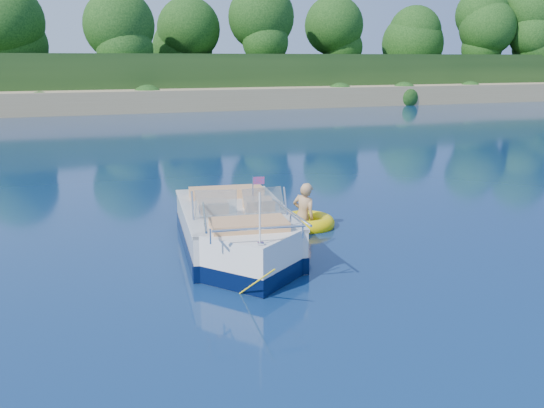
{
  "coord_description": "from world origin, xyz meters",
  "views": [
    {
      "loc": [
        -5.52,
        -7.69,
        3.62
      ],
      "look_at": [
        -1.47,
        3.11,
        0.85
      ],
      "focal_mm": 40.0,
      "sensor_mm": 36.0,
      "label": 1
    }
  ],
  "objects": [
    {
      "name": "treeline",
      "position": [
        0.04,
        41.01,
        5.55
      ],
      "size": [
        150.0,
        7.12,
        8.19
      ],
      "color": "black",
      "rests_on": "ground"
    },
    {
      "name": "shoreline",
      "position": [
        0.0,
        63.77,
        0.98
      ],
      "size": [
        170.0,
        59.0,
        6.0
      ],
      "color": "#9D875B",
      "rests_on": "ground"
    },
    {
      "name": "tow_tube",
      "position": [
        -0.27,
        4.16,
        0.09
      ],
      "size": [
        1.44,
        1.44,
        0.34
      ],
      "rotation": [
        0.0,
        0.0,
        0.14
      ],
      "color": "yellow",
      "rests_on": "ground"
    },
    {
      "name": "ground",
      "position": [
        0.0,
        0.0,
        0.0
      ],
      "size": [
        160.0,
        160.0,
        0.0
      ],
      "primitive_type": "plane",
      "color": "#091643",
      "rests_on": "ground"
    },
    {
      "name": "boy",
      "position": [
        -0.38,
        4.12,
        0.0
      ],
      "size": [
        0.77,
        0.88,
        1.61
      ],
      "primitive_type": "imported",
      "rotation": [
        0.0,
        -0.17,
        2.18
      ],
      "color": "tan",
      "rests_on": "ground"
    },
    {
      "name": "motorboat",
      "position": [
        -2.25,
        2.9,
        0.36
      ],
      "size": [
        2.48,
        5.57,
        1.86
      ],
      "rotation": [
        0.0,
        0.0,
        -0.14
      ],
      "color": "white",
      "rests_on": "ground"
    }
  ]
}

